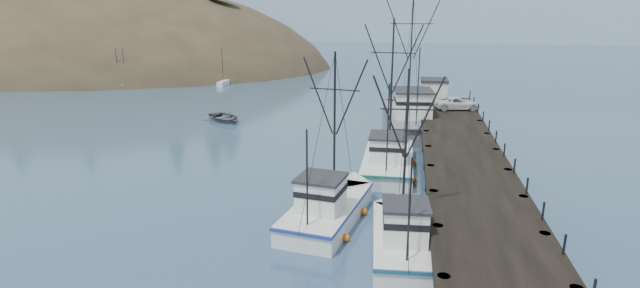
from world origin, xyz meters
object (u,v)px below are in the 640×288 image
object	(u,v)px
trawler_near	(402,236)
pier_shed	(434,91)
trawler_mid	(329,207)
pickup_truck	(458,103)
work_vessel	(409,117)
motorboat	(224,121)
pier	(461,151)
trawler_far	(388,159)

from	to	relation	value
trawler_near	pier_shed	distance (m)	32.39
trawler_near	trawler_mid	bearing A→B (deg)	143.89
trawler_mid	pickup_truck	xyz separation A→B (m)	(9.83, 25.89, 1.85)
work_vessel	trawler_near	bearing A→B (deg)	-90.54
pickup_truck	motorboat	distance (m)	26.03
work_vessel	pier_shed	world-z (taller)	work_vessel
trawler_mid	pier_shed	xyz separation A→B (m)	(7.41, 28.84, 2.60)
pickup_truck	work_vessel	bearing A→B (deg)	91.86
pier_shed	pickup_truck	xyz separation A→B (m)	(2.42, -2.95, -0.75)
trawler_near	pickup_truck	size ratio (longest dim) A/B	2.12
trawler_near	pickup_truck	world-z (taller)	trawler_near
pier	trawler_mid	xyz separation A→B (m)	(-8.91, -10.84, -0.87)
pier	pier_shed	size ratio (longest dim) A/B	13.75
trawler_near	motorboat	size ratio (longest dim) A/B	1.89
trawler_near	pier	bearing A→B (deg)	72.90
trawler_far	motorboat	xyz separation A→B (m)	(-19.22, 14.03, -0.82)
pier	trawler_near	xyz separation A→B (m)	(-4.36, -14.16, -0.87)
work_vessel	trawler_far	bearing A→B (deg)	-96.53
pier	pier_shed	bearing A→B (deg)	94.76
trawler_far	pickup_truck	world-z (taller)	trawler_far
work_vessel	motorboat	distance (m)	20.88
trawler_mid	work_vessel	xyz separation A→B (m)	(4.82, 24.67, 0.41)
trawler_near	work_vessel	world-z (taller)	work_vessel
work_vessel	pickup_truck	bearing A→B (deg)	13.72
pier	trawler_mid	distance (m)	14.06
trawler_far	motorboat	distance (m)	23.81
pier	pier_shed	world-z (taller)	pier_shed
pier_shed	pickup_truck	bearing A→B (deg)	-50.67
trawler_near	trawler_mid	size ratio (longest dim) A/B	0.95
trawler_far	motorboat	bearing A→B (deg)	143.88
pier_shed	trawler_near	bearing A→B (deg)	-95.07
trawler_far	pickup_truck	bearing A→B (deg)	66.70
pier	motorboat	xyz separation A→B (m)	(-24.94, 13.68, -1.69)
trawler_mid	trawler_far	size ratio (longest dim) A/B	0.87
pier_shed	motorboat	size ratio (longest dim) A/B	0.60
trawler_near	work_vessel	distance (m)	27.99
trawler_mid	motorboat	bearing A→B (deg)	123.17
pier	trawler_far	bearing A→B (deg)	-176.57
trawler_mid	work_vessel	bearing A→B (deg)	78.95
trawler_near	motorboat	bearing A→B (deg)	126.47
trawler_mid	pickup_truck	bearing A→B (deg)	69.21
trawler_mid	pier_shed	distance (m)	29.89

